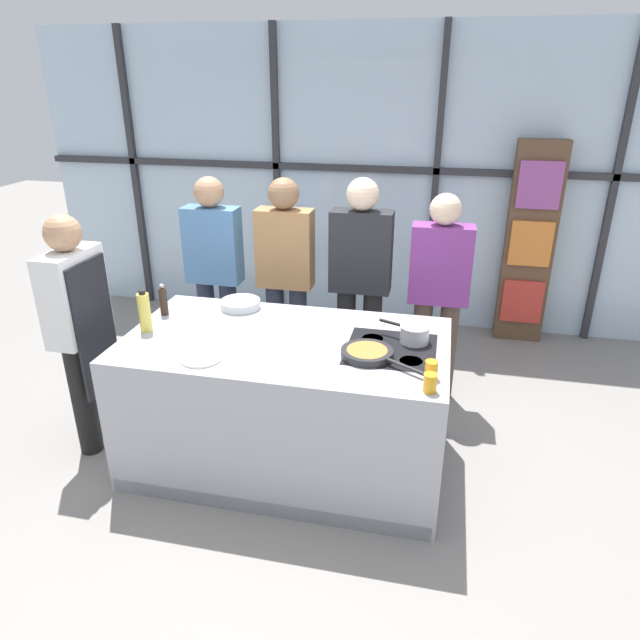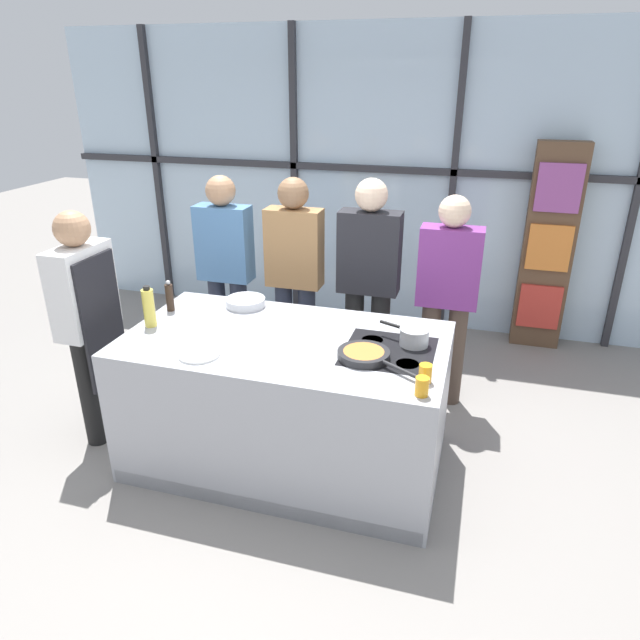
{
  "view_description": "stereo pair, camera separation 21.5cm",
  "coord_description": "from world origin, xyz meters",
  "px_view_note": "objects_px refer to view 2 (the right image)",
  "views": [
    {
      "loc": [
        0.88,
        -3.0,
        2.37
      ],
      "look_at": [
        0.19,
        0.1,
        0.99
      ],
      "focal_mm": 32.0,
      "sensor_mm": 36.0,
      "label": 1
    },
    {
      "loc": [
        1.09,
        -2.95,
        2.37
      ],
      "look_at": [
        0.19,
        0.1,
        0.99
      ],
      "focal_mm": 32.0,
      "sensor_mm": 36.0,
      "label": 2
    }
  ],
  "objects_px": {
    "spectator_center_left": "(295,271)",
    "white_plate": "(199,354)",
    "spectator_far_right": "(447,291)",
    "mixing_bowl": "(246,302)",
    "oil_bottle": "(149,307)",
    "saucepan": "(414,336)",
    "spectator_center_right": "(369,277)",
    "chef": "(88,317)",
    "frying_pan": "(365,354)",
    "pepper_grinder": "(170,297)",
    "juice_glass_near": "(422,386)",
    "spectator_far_left": "(226,266)",
    "juice_glass_far": "(425,373)"
  },
  "relations": [
    {
      "from": "spectator_center_left",
      "to": "white_plate",
      "type": "distance_m",
      "value": 1.42
    },
    {
      "from": "spectator_far_right",
      "to": "mixing_bowl",
      "type": "distance_m",
      "value": 1.46
    },
    {
      "from": "white_plate",
      "to": "oil_bottle",
      "type": "distance_m",
      "value": 0.58
    },
    {
      "from": "saucepan",
      "to": "spectator_center_right",
      "type": "bearing_deg",
      "value": 116.84
    },
    {
      "from": "chef",
      "to": "frying_pan",
      "type": "bearing_deg",
      "value": 88.63
    },
    {
      "from": "chef",
      "to": "white_plate",
      "type": "bearing_deg",
      "value": 73.68
    },
    {
      "from": "pepper_grinder",
      "to": "juice_glass_near",
      "type": "xyz_separation_m",
      "value": [
        1.77,
        -0.63,
        -0.05
      ]
    },
    {
      "from": "white_plate",
      "to": "chef",
      "type": "bearing_deg",
      "value": 163.68
    },
    {
      "from": "spectator_far_left",
      "to": "juice_glass_far",
      "type": "height_order",
      "value": "spectator_far_left"
    },
    {
      "from": "pepper_grinder",
      "to": "juice_glass_near",
      "type": "relative_size",
      "value": 2.18
    },
    {
      "from": "pepper_grinder",
      "to": "spectator_far_left",
      "type": "bearing_deg",
      "value": 89.47
    },
    {
      "from": "juice_glass_far",
      "to": "spectator_far_left",
      "type": "bearing_deg",
      "value": 142.49
    },
    {
      "from": "white_plate",
      "to": "pepper_grinder",
      "type": "xyz_separation_m",
      "value": [
        -0.5,
        0.55,
        0.09
      ]
    },
    {
      "from": "saucepan",
      "to": "juice_glass_near",
      "type": "xyz_separation_m",
      "value": [
        0.12,
        -0.57,
        -0.01
      ]
    },
    {
      "from": "spectator_far_right",
      "to": "oil_bottle",
      "type": "distance_m",
      "value": 2.09
    },
    {
      "from": "mixing_bowl",
      "to": "oil_bottle",
      "type": "relative_size",
      "value": 1.01
    },
    {
      "from": "spectator_center_right",
      "to": "oil_bottle",
      "type": "bearing_deg",
      "value": 43.74
    },
    {
      "from": "spectator_far_left",
      "to": "saucepan",
      "type": "bearing_deg",
      "value": 150.64
    },
    {
      "from": "juice_glass_near",
      "to": "juice_glass_far",
      "type": "relative_size",
      "value": 1.0
    },
    {
      "from": "white_plate",
      "to": "juice_glass_near",
      "type": "height_order",
      "value": "juice_glass_near"
    },
    {
      "from": "spectator_far_left",
      "to": "juice_glass_near",
      "type": "relative_size",
      "value": 16.69
    },
    {
      "from": "spectator_center_right",
      "to": "mixing_bowl",
      "type": "xyz_separation_m",
      "value": [
        -0.73,
        -0.64,
        -0.04
      ]
    },
    {
      "from": "frying_pan",
      "to": "mixing_bowl",
      "type": "xyz_separation_m",
      "value": [
        -0.96,
        0.54,
        0.01
      ]
    },
    {
      "from": "spectator_far_left",
      "to": "white_plate",
      "type": "bearing_deg",
      "value": 109.15
    },
    {
      "from": "spectator_center_right",
      "to": "juice_glass_far",
      "type": "relative_size",
      "value": 17.04
    },
    {
      "from": "spectator_center_right",
      "to": "white_plate",
      "type": "height_order",
      "value": "spectator_center_right"
    },
    {
      "from": "spectator_center_left",
      "to": "saucepan",
      "type": "relative_size",
      "value": 5.36
    },
    {
      "from": "spectator_far_left",
      "to": "juice_glass_far",
      "type": "xyz_separation_m",
      "value": [
        1.76,
        -1.35,
        -0.0
      ]
    },
    {
      "from": "mixing_bowl",
      "to": "pepper_grinder",
      "type": "relative_size",
      "value": 1.25
    },
    {
      "from": "spectator_far_left",
      "to": "spectator_center_right",
      "type": "xyz_separation_m",
      "value": [
        1.18,
        0.0,
        0.02
      ]
    },
    {
      "from": "saucepan",
      "to": "white_plate",
      "type": "xyz_separation_m",
      "value": [
        -1.15,
        -0.49,
        -0.05
      ]
    },
    {
      "from": "white_plate",
      "to": "pepper_grinder",
      "type": "distance_m",
      "value": 0.75
    },
    {
      "from": "frying_pan",
      "to": "pepper_grinder",
      "type": "relative_size",
      "value": 2.24
    },
    {
      "from": "pepper_grinder",
      "to": "frying_pan",
      "type": "bearing_deg",
      "value": -12.83
    },
    {
      "from": "white_plate",
      "to": "spectator_far_left",
      "type": "bearing_deg",
      "value": 109.15
    },
    {
      "from": "frying_pan",
      "to": "white_plate",
      "type": "relative_size",
      "value": 2.05
    },
    {
      "from": "oil_bottle",
      "to": "juice_glass_far",
      "type": "xyz_separation_m",
      "value": [
        1.76,
        -0.23,
        -0.08
      ]
    },
    {
      "from": "chef",
      "to": "mixing_bowl",
      "type": "relative_size",
      "value": 5.92
    },
    {
      "from": "chef",
      "to": "pepper_grinder",
      "type": "relative_size",
      "value": 7.42
    },
    {
      "from": "oil_bottle",
      "to": "spectator_far_left",
      "type": "bearing_deg",
      "value": 90.1
    },
    {
      "from": "juice_glass_near",
      "to": "juice_glass_far",
      "type": "bearing_deg",
      "value": 90.0
    },
    {
      "from": "spectator_center_left",
      "to": "spectator_center_right",
      "type": "relative_size",
      "value": 0.99
    },
    {
      "from": "spectator_center_right",
      "to": "frying_pan",
      "type": "height_order",
      "value": "spectator_center_right"
    },
    {
      "from": "pepper_grinder",
      "to": "spectator_center_right",
      "type": "bearing_deg",
      "value": 35.94
    },
    {
      "from": "oil_bottle",
      "to": "juice_glass_near",
      "type": "distance_m",
      "value": 1.8
    },
    {
      "from": "spectator_center_right",
      "to": "spectator_far_right",
      "type": "bearing_deg",
      "value": -180.0
    },
    {
      "from": "frying_pan",
      "to": "juice_glass_far",
      "type": "height_order",
      "value": "juice_glass_far"
    },
    {
      "from": "spectator_center_right",
      "to": "saucepan",
      "type": "bearing_deg",
      "value": 116.84
    },
    {
      "from": "pepper_grinder",
      "to": "spectator_center_left",
      "type": "bearing_deg",
      "value": 55.23
    },
    {
      "from": "spectator_center_right",
      "to": "juice_glass_far",
      "type": "distance_m",
      "value": 1.47
    }
  ]
}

